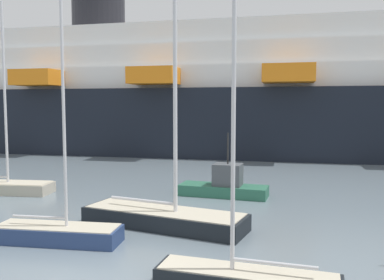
% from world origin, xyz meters
% --- Properties ---
extents(sailboat_0, '(5.57, 1.83, 10.83)m').
position_xyz_m(sailboat_0, '(4.42, 1.16, 0.51)').
color(sailboat_0, black).
rests_on(sailboat_0, ground_plane).
extents(sailboat_1, '(5.12, 1.69, 9.91)m').
position_xyz_m(sailboat_1, '(-3.19, 3.80, 0.47)').
color(sailboat_1, navy).
rests_on(sailboat_1, ground_plane).
extents(sailboat_2, '(6.52, 2.22, 12.23)m').
position_xyz_m(sailboat_2, '(-11.45, 11.56, 0.56)').
color(sailboat_2, '#BCB29E').
rests_on(sailboat_2, ground_plane).
extents(sailboat_7, '(7.78, 3.79, 13.19)m').
position_xyz_m(sailboat_7, '(0.37, 6.69, 0.59)').
color(sailboat_7, black).
rests_on(sailboat_7, ground_plane).
extents(fishing_boat_0, '(5.41, 2.28, 3.79)m').
position_xyz_m(fishing_boat_0, '(2.28, 13.45, 0.65)').
color(fishing_boat_0, '#2D6B51').
rests_on(fishing_boat_0, ground_plane).
extents(cruise_ship, '(131.38, 23.37, 20.82)m').
position_xyz_m(cruise_ship, '(6.33, 38.36, 6.59)').
color(cruise_ship, black).
rests_on(cruise_ship, ground_plane).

